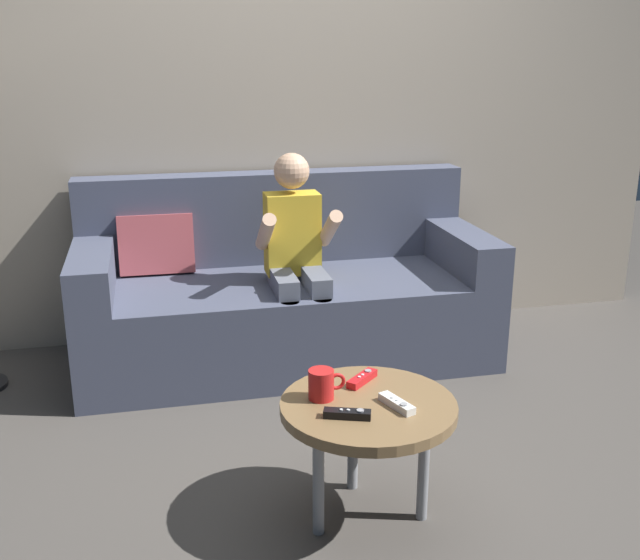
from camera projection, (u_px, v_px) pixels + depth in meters
ground_plane at (361, 462)px, 2.74m from camera, size 8.17×8.17×0.00m
wall_back at (285, 89)px, 3.71m from camera, size 4.09×0.05×2.50m
couch at (283, 296)px, 3.61m from camera, size 1.92×0.80×0.86m
person_seated_on_couch at (296, 253)px, 3.37m from camera, size 0.35×0.43×1.00m
coffee_table at (368, 414)px, 2.32m from camera, size 0.55×0.55×0.41m
game_remote_black_near_edge at (347, 414)px, 2.21m from camera, size 0.14×0.08×0.03m
game_remote_white_center at (396, 404)px, 2.27m from camera, size 0.08×0.14×0.03m
game_remote_red_far_corner at (362, 379)px, 2.44m from camera, size 0.13×0.12×0.03m
coffee_mug at (322, 384)px, 2.32m from camera, size 0.12×0.08×0.09m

